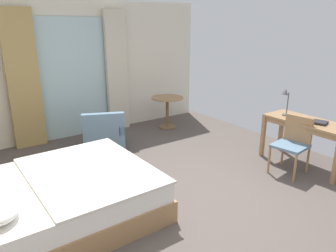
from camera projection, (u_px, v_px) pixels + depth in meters
name	position (u px, v px, depth m)	size (l,w,h in m)	color
ground	(185.00, 200.00, 4.37)	(5.91, 7.34, 0.10)	#564C47
wall_back	(84.00, 69.00, 6.59)	(5.51, 0.12, 2.71)	silver
balcony_glass_door	(73.00, 79.00, 6.42)	(1.44, 0.02, 2.38)	silver
curtain_panel_left	(23.00, 80.00, 5.81)	(0.56, 0.10, 2.53)	tan
curtain_panel_right	(117.00, 72.00, 6.84)	(0.47, 0.10, 2.53)	beige
bed	(58.00, 198.00, 3.79)	(2.17, 1.84, 1.11)	#9E754C
writing_desk	(308.00, 126.00, 5.16)	(0.57, 1.37, 0.77)	#9E754C
desk_chair	(293.00, 141.00, 4.97)	(0.54, 0.53, 0.89)	slate
desk_lamp	(286.00, 97.00, 5.28)	(0.25, 0.14, 0.49)	#4C4C51
closed_book	(316.00, 122.00, 5.02)	(0.21, 0.33, 0.04)	#232328
armchair_by_window	(104.00, 134.00, 5.89)	(0.97, 0.99, 0.78)	slate
round_cafe_table	(167.00, 105.00, 7.11)	(0.71, 0.71, 0.70)	#9E754C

